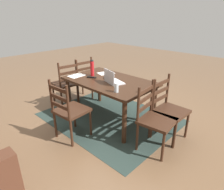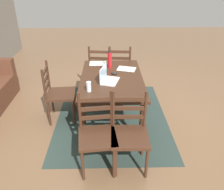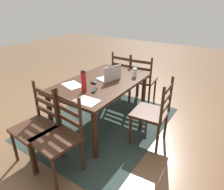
# 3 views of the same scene
# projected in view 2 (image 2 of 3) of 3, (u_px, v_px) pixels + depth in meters

# --- Properties ---
(ground_plane) EXTENTS (14.00, 14.00, 0.00)m
(ground_plane) POSITION_uv_depth(u_px,v_px,m) (112.00, 117.00, 3.87)
(ground_plane) COLOR brown
(area_rug) EXTENTS (2.28, 1.80, 0.01)m
(area_rug) POSITION_uv_depth(u_px,v_px,m) (112.00, 117.00, 3.87)
(area_rug) COLOR #283833
(area_rug) RESTS_ON ground
(dining_table) EXTENTS (1.53, 0.95, 0.73)m
(dining_table) POSITION_uv_depth(u_px,v_px,m) (112.00, 83.00, 3.56)
(dining_table) COLOR #382114
(dining_table) RESTS_ON ground
(chair_right_far) EXTENTS (0.49, 0.49, 0.95)m
(chair_right_far) POSITION_uv_depth(u_px,v_px,m) (101.00, 68.00, 4.57)
(chair_right_far) COLOR #3D2316
(chair_right_far) RESTS_ON ground
(chair_right_near) EXTENTS (0.47, 0.47, 0.95)m
(chair_right_near) POSITION_uv_depth(u_px,v_px,m) (120.00, 68.00, 4.58)
(chair_right_near) COLOR #3D2316
(chair_right_near) RESTS_ON ground
(chair_far_head) EXTENTS (0.47, 0.47, 0.95)m
(chair_far_head) POSITION_uv_depth(u_px,v_px,m) (58.00, 94.00, 3.63)
(chair_far_head) COLOR #3D2316
(chair_far_head) RESTS_ON ground
(chair_left_near) EXTENTS (0.45, 0.45, 0.95)m
(chair_left_near) POSITION_uv_depth(u_px,v_px,m) (130.00, 134.00, 2.72)
(chair_left_near) COLOR #3D2316
(chair_left_near) RESTS_ON ground
(chair_left_far) EXTENTS (0.48, 0.48, 0.95)m
(chair_left_far) POSITION_uv_depth(u_px,v_px,m) (97.00, 134.00, 2.72)
(chair_left_far) COLOR #3D2316
(chair_left_far) RESTS_ON ground
(laptop) EXTENTS (0.37, 0.30, 0.23)m
(laptop) POSITION_uv_depth(u_px,v_px,m) (107.00, 78.00, 3.37)
(laptop) COLOR silver
(laptop) RESTS_ON dining_table
(water_bottle) EXTENTS (0.07, 0.07, 0.30)m
(water_bottle) POSITION_uv_depth(u_px,v_px,m) (110.00, 59.00, 3.81)
(water_bottle) COLOR red
(water_bottle) RESTS_ON dining_table
(drinking_glass) EXTENTS (0.06, 0.06, 0.14)m
(drinking_glass) POSITION_uv_depth(u_px,v_px,m) (89.00, 87.00, 3.08)
(drinking_glass) COLOR silver
(drinking_glass) RESTS_ON dining_table
(computer_mouse) EXTENTS (0.06, 0.10, 0.03)m
(computer_mouse) POSITION_uv_depth(u_px,v_px,m) (114.00, 73.00, 3.62)
(computer_mouse) COLOR black
(computer_mouse) RESTS_ON dining_table
(tv_remote) EXTENTS (0.17, 0.11, 0.02)m
(tv_remote) POSITION_uv_depth(u_px,v_px,m) (104.00, 69.00, 3.79)
(tv_remote) COLOR black
(tv_remote) RESTS_ON dining_table
(paper_stack_left) EXTENTS (0.29, 0.34, 0.00)m
(paper_stack_left) POSITION_uv_depth(u_px,v_px,m) (126.00, 69.00, 3.82)
(paper_stack_left) COLOR white
(paper_stack_left) RESTS_ON dining_table
(paper_stack_right) EXTENTS (0.22, 0.30, 0.00)m
(paper_stack_right) POSITION_uv_depth(u_px,v_px,m) (98.00, 63.00, 4.05)
(paper_stack_right) COLOR white
(paper_stack_right) RESTS_ON dining_table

